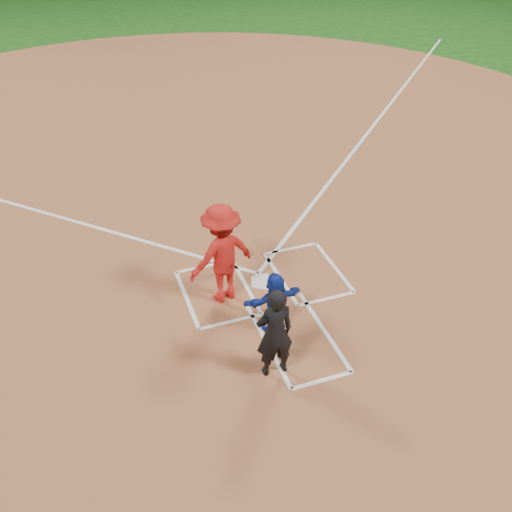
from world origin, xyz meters
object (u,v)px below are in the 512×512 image
object	(u,v)px
umpire	(275,333)
batter_at_plate	(222,254)
catcher	(275,302)
home_plate	(263,282)

from	to	relation	value
umpire	batter_at_plate	world-z (taller)	batter_at_plate
umpire	batter_at_plate	bearing A→B (deg)	-84.31
catcher	batter_at_plate	size ratio (longest dim) A/B	0.59
catcher	batter_at_plate	xyz separation A→B (m)	(-0.61, 1.16, 0.42)
home_plate	umpire	bearing A→B (deg)	73.85
home_plate	umpire	distance (m)	2.57
home_plate	batter_at_plate	world-z (taller)	batter_at_plate
home_plate	catcher	distance (m)	1.48
catcher	umpire	distance (m)	1.10
umpire	batter_at_plate	size ratio (longest dim) A/B	0.85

